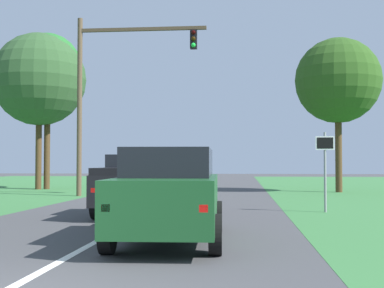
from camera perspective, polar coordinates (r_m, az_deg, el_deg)
name	(u,v)px	position (r m, az deg, el deg)	size (l,w,h in m)	color
ground_plane	(144,216)	(16.25, -5.13, -7.66)	(120.00, 120.00, 0.00)	#424244
red_suv_near	(170,192)	(10.88, -2.36, -5.18)	(2.25, 5.00, 1.89)	#194C23
pickup_truck_lead	(143,183)	(16.63, -5.28, -4.21)	(2.34, 5.58, 1.84)	black
traffic_light	(109,81)	(25.96, -8.90, 6.69)	(6.26, 0.40, 8.59)	brown
keep_moving_sign	(325,161)	(17.68, 14.09, -1.79)	(0.60, 0.09, 2.58)	gray
oak_tree_right	(338,81)	(30.13, 15.39, 6.54)	(4.64, 4.64, 8.39)	#4C351E
extra_tree_1	(48,67)	(33.73, -15.22, 7.95)	(4.02, 4.02, 9.46)	#4C351E
extra_tree_2	(39,80)	(33.45, -16.07, 6.66)	(5.56, 5.56, 9.39)	#4C351E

